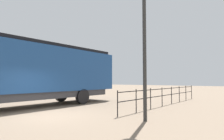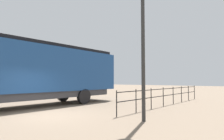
% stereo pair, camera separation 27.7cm
% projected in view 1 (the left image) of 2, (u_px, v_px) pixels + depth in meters
% --- Properties ---
extents(ground_plane, '(120.00, 120.00, 0.00)m').
position_uv_depth(ground_plane, '(49.00, 116.00, 9.14)').
color(ground_plane, '#84705B').
extents(lamp_post, '(0.52, 0.52, 6.98)m').
position_uv_depth(lamp_post, '(144.00, 9.00, 8.24)').
color(lamp_post, '#2D2D2D').
rests_on(lamp_post, ground_plane).
extents(platform_fence, '(0.05, 11.68, 1.25)m').
position_uv_depth(platform_fence, '(167.00, 93.00, 13.43)').
color(platform_fence, black).
rests_on(platform_fence, ground_plane).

